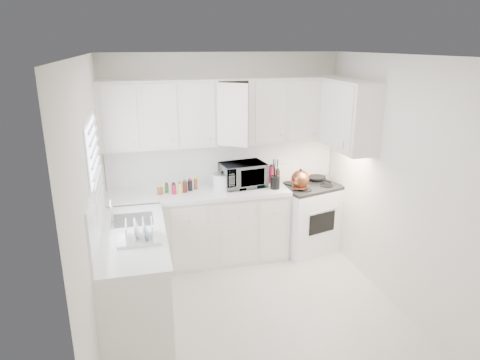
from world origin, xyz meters
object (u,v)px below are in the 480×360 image
object	(u,v)px
stove	(307,208)
dish_rack	(138,230)
rice_cooker	(222,180)
microwave	(243,172)
tea_kettle	(300,178)
utensil_crock	(275,174)

from	to	relation	value
stove	dish_rack	xyz separation A→B (m)	(-2.20, -1.28, 0.47)
stove	rice_cooker	xyz separation A→B (m)	(-1.16, -0.02, 0.48)
microwave	dish_rack	world-z (taller)	microwave
tea_kettle	dish_rack	size ratio (longest dim) A/B	0.74
tea_kettle	utensil_crock	size ratio (longest dim) A/B	0.73
stove	tea_kettle	size ratio (longest dim) A/B	4.07
stove	tea_kettle	distance (m)	0.54
microwave	dish_rack	bearing A→B (deg)	-143.64
utensil_crock	dish_rack	xyz separation A→B (m)	(-1.70, -1.15, -0.09)
microwave	rice_cooker	world-z (taller)	microwave
stove	microwave	bearing A→B (deg)	160.81
tea_kettle	dish_rack	bearing A→B (deg)	-154.18
rice_cooker	dish_rack	size ratio (longest dim) A/B	0.61
stove	dish_rack	size ratio (longest dim) A/B	3.01
microwave	utensil_crock	size ratio (longest dim) A/B	1.41
tea_kettle	microwave	distance (m)	0.73
rice_cooker	dish_rack	distance (m)	1.65
microwave	utensil_crock	xyz separation A→B (m)	(0.37, -0.19, 0.01)
utensil_crock	microwave	bearing A→B (deg)	153.51
tea_kettle	microwave	bearing A→B (deg)	160.38
stove	microwave	world-z (taller)	microwave
stove	microwave	xyz separation A→B (m)	(-0.88, 0.05, 0.55)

